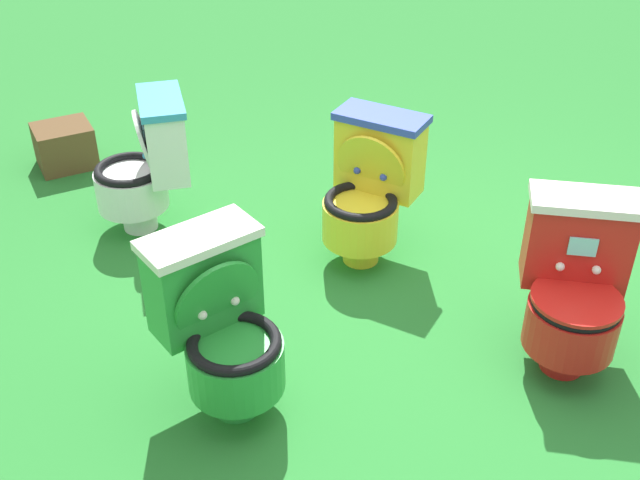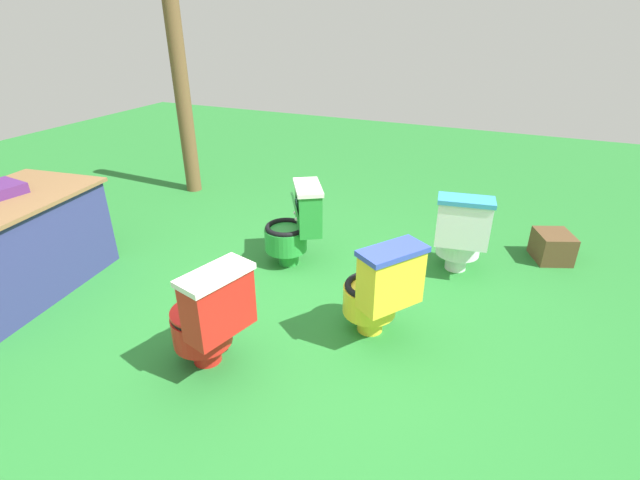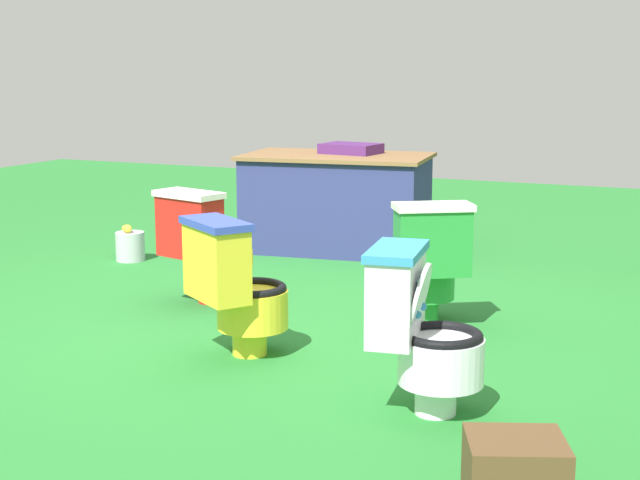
% 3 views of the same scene
% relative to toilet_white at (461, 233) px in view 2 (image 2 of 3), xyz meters
% --- Properties ---
extents(ground, '(14.00, 14.00, 0.00)m').
position_rel_toilet_white_xyz_m(ground, '(-1.38, 1.01, -0.37)').
color(ground, '#26752D').
extents(toilet_white, '(0.55, 0.47, 0.73)m').
position_rel_toilet_white_xyz_m(toilet_white, '(0.00, 0.00, 0.00)').
color(toilet_white, white).
rests_on(toilet_white, ground).
extents(toilet_yellow, '(0.61, 0.63, 0.73)m').
position_rel_toilet_white_xyz_m(toilet_yellow, '(-1.10, 0.37, 0.00)').
color(toilet_yellow, yellow).
rests_on(toilet_yellow, ground).
extents(toilet_green, '(0.60, 0.63, 0.73)m').
position_rel_toilet_white_xyz_m(toilet_green, '(-0.39, 1.34, 0.00)').
color(toilet_green, green).
rests_on(toilet_green, ground).
extents(toilet_red, '(0.52, 0.58, 0.73)m').
position_rel_toilet_white_xyz_m(toilet_red, '(-1.80, 1.23, -0.00)').
color(toilet_red, red).
rests_on(toilet_red, ground).
extents(vendor_table, '(1.56, 1.04, 0.85)m').
position_rel_toilet_white_xyz_m(vendor_table, '(-1.72, 3.17, 0.02)').
color(vendor_table, navy).
rests_on(vendor_table, ground).
extents(wooden_post, '(0.18, 0.18, 2.16)m').
position_rel_toilet_white_xyz_m(wooden_post, '(0.79, 3.36, 0.71)').
color(wooden_post, brown).
rests_on(wooden_post, ground).
extents(small_crate, '(0.41, 0.39, 0.26)m').
position_rel_toilet_white_xyz_m(small_crate, '(0.58, -0.75, -0.24)').
color(small_crate, brown).
rests_on(small_crate, ground).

